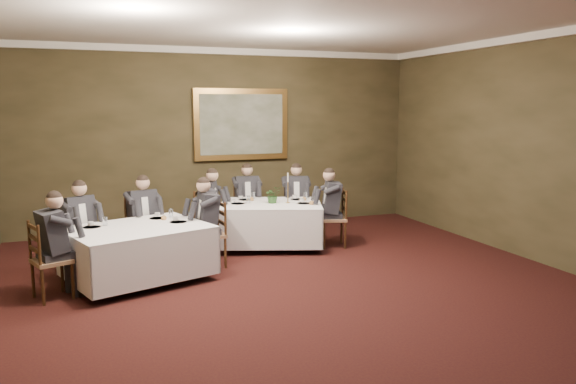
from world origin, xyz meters
TOP-DOWN VIEW (x-y plane):
  - ground at (0.00, 0.00)m, footprint 10.00×10.00m
  - ceiling at (0.00, 0.00)m, footprint 8.00×10.00m
  - back_wall at (0.00, 5.00)m, footprint 8.00×0.10m
  - crown_molding at (0.00, 0.00)m, footprint 8.00×10.00m
  - table_main at (0.41, 3.11)m, footprint 2.04×1.78m
  - table_second at (-1.91, 1.91)m, footprint 2.17×1.89m
  - chair_main_backleft at (0.26, 4.08)m, footprint 0.47×0.46m
  - diner_main_backleft at (0.26, 4.07)m, footprint 0.44×0.51m
  - chair_main_backright at (1.13, 3.79)m, footprint 0.53×0.52m
  - diner_main_backright at (1.12, 3.78)m, footprint 0.51×0.57m
  - chair_main_endleft at (-0.61, 3.45)m, footprint 0.56×0.57m
  - diner_main_endleft at (-0.60, 3.45)m, footprint 0.60×0.56m
  - chair_main_endright at (1.44, 2.76)m, footprint 0.53×0.54m
  - diner_main_endright at (1.43, 2.76)m, footprint 0.57×0.52m
  - chair_sec_backleft at (-2.68, 2.64)m, footprint 0.59×0.58m
  - diner_sec_backleft at (-2.67, 2.63)m, footprint 0.59×0.62m
  - chair_sec_backright at (-1.75, 2.95)m, footprint 0.54×0.53m
  - diner_sec_backright at (-1.74, 2.94)m, footprint 0.52×0.57m
  - chair_sec_endright at (-0.82, 2.28)m, footprint 0.45×0.47m
  - diner_sec_endright at (-0.83, 2.28)m, footprint 0.51×0.44m
  - chair_sec_endleft at (-3.00, 1.54)m, footprint 0.55×0.56m
  - diner_sec_endleft at (-2.99, 1.54)m, footprint 0.59×0.54m
  - centerpiece at (0.44, 3.08)m, footprint 0.30×0.28m
  - candlestick at (0.69, 3.01)m, footprint 0.08×0.08m
  - place_setting_table_main at (0.14, 3.62)m, footprint 0.33×0.31m
  - place_setting_table_second at (-2.44, 2.14)m, footprint 0.33×0.31m
  - painting at (0.41, 4.94)m, footprint 1.90×0.09m

SIDE VIEW (x-z plane):
  - ground at x=0.00m, z-range 0.00..0.00m
  - chair_main_backleft at x=0.26m, z-range -0.22..0.78m
  - chair_main_backright at x=1.13m, z-range -0.22..0.78m
  - chair_main_endleft at x=-0.61m, z-range -0.22..0.78m
  - chair_main_endright at x=1.44m, z-range -0.22..0.78m
  - chair_sec_backleft at x=-2.68m, z-range -0.22..0.78m
  - chair_sec_backright at x=-1.75m, z-range -0.22..0.78m
  - chair_sec_endright at x=-0.82m, z-range -0.22..0.78m
  - chair_sec_endleft at x=-3.00m, z-range -0.22..0.78m
  - table_main at x=0.41m, z-range 0.12..0.78m
  - table_second at x=-1.91m, z-range 0.12..0.78m
  - diner_main_backleft at x=0.26m, z-range -0.16..1.19m
  - diner_main_backright at x=1.12m, z-range -0.16..1.19m
  - diner_main_endleft at x=-0.60m, z-range -0.16..1.19m
  - diner_main_endright at x=1.43m, z-range -0.16..1.19m
  - diner_sec_backleft at x=-2.67m, z-range -0.16..1.19m
  - diner_sec_backright at x=-1.74m, z-range -0.16..1.19m
  - diner_sec_endright at x=-0.83m, z-range -0.16..1.19m
  - diner_sec_endleft at x=-2.99m, z-range -0.16..1.19m
  - place_setting_table_main at x=0.14m, z-range 0.73..0.87m
  - place_setting_table_second at x=-2.44m, z-range 0.73..0.87m
  - centerpiece at x=0.44m, z-range 0.77..1.06m
  - candlestick at x=0.69m, z-range 0.69..1.22m
  - back_wall at x=0.00m, z-range 0.00..3.50m
  - painting at x=0.41m, z-range 1.34..2.74m
  - crown_molding at x=0.00m, z-range 3.38..3.50m
  - ceiling at x=0.00m, z-range 3.45..3.55m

